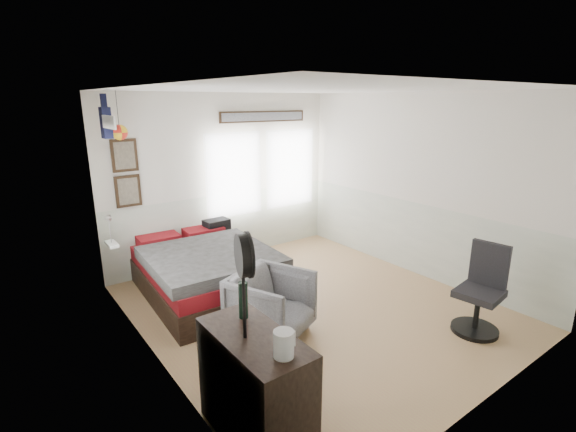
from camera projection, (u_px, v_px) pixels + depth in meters
The scene contains 12 objects.
ground_plane at pixel (313, 307), 5.39m from camera, with size 4.00×4.50×0.01m, color tan.
room_shell at pixel (300, 183), 5.06m from camera, with size 4.02×4.52×2.71m.
wall_decor at pixel (161, 137), 5.70m from camera, with size 3.55×1.32×1.44m.
bed at pixel (205, 272), 5.66m from camera, with size 1.63×2.19×0.68m.
dresser at pixel (255, 387), 3.20m from camera, with size 0.48×1.00×0.90m, color black.
armchair at pixel (271, 304), 4.68m from camera, with size 0.79×0.81×0.74m, color gray.
nightstand at pixel (218, 249), 6.68m from camera, with size 0.55×0.44×0.55m, color black.
task_chair at pixel (481, 297), 4.75m from camera, with size 0.52×0.52×1.04m.
kettle at pixel (284, 344), 2.81m from camera, with size 0.17×0.14×0.19m.
bottle at pixel (243, 300), 3.30m from camera, with size 0.08×0.08×0.30m, color black.
stand_fan at pixel (244, 257), 2.90m from camera, with size 0.18×0.32×0.81m.
black_bag at pixel (217, 226), 6.57m from camera, with size 0.39×0.25×0.23m, color black.
Camera 1 is at (-3.17, -3.72, 2.58)m, focal length 26.00 mm.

